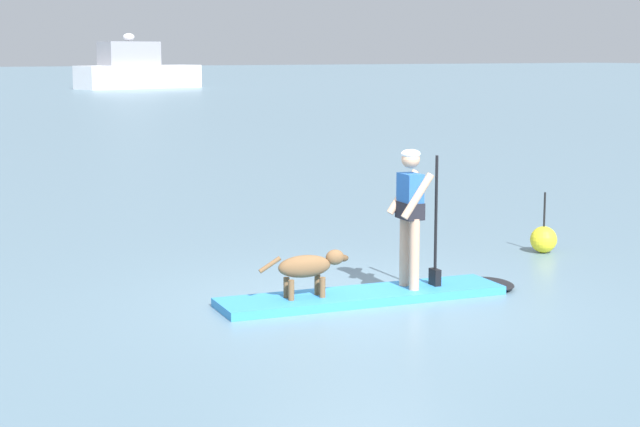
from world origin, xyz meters
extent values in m
plane|color=slate|center=(0.00, 0.00, 0.00)|extent=(400.00, 400.00, 0.00)
cube|color=#338CD8|center=(0.00, 0.00, 0.05)|extent=(3.53, 1.22, 0.10)
ellipsoid|color=black|center=(1.72, -0.23, 0.05)|extent=(0.65, 0.80, 0.10)
cylinder|color=tan|center=(0.63, 0.05, 0.53)|extent=(0.12, 0.12, 0.86)
cylinder|color=tan|center=(0.59, -0.21, 0.53)|extent=(0.12, 0.12, 0.86)
cube|color=black|center=(0.61, -0.08, 1.04)|extent=(0.27, 0.39, 0.20)
cube|color=#2659A5|center=(0.61, -0.08, 1.22)|extent=(0.24, 0.36, 0.52)
sphere|color=tan|center=(0.61, -0.08, 1.65)|extent=(0.22, 0.22, 0.22)
ellipsoid|color=white|center=(0.61, -0.08, 1.71)|extent=(0.23, 0.23, 0.11)
cylinder|color=tan|center=(0.64, 0.11, 1.23)|extent=(0.43, 0.14, 0.54)
cylinder|color=tan|center=(0.59, -0.27, 1.23)|extent=(0.43, 0.14, 0.54)
cylinder|color=black|center=(0.96, -0.13, 0.89)|extent=(0.04, 0.04, 1.58)
cube|color=black|center=(0.96, -0.13, 0.20)|extent=(0.10, 0.19, 0.20)
ellipsoid|color=brown|center=(-0.72, 0.10, 0.46)|extent=(0.66, 0.30, 0.26)
ellipsoid|color=brown|center=(-0.35, 0.05, 0.54)|extent=(0.24, 0.19, 0.18)
ellipsoid|color=#503923|center=(-0.24, 0.03, 0.52)|extent=(0.13, 0.10, 0.08)
cylinder|color=brown|center=(-1.14, 0.15, 0.51)|extent=(0.27, 0.08, 0.18)
cylinder|color=brown|center=(-0.52, 0.15, 0.22)|extent=(0.07, 0.07, 0.23)
cylinder|color=brown|center=(-0.54, -0.01, 0.22)|extent=(0.07, 0.07, 0.23)
cylinder|color=brown|center=(-0.90, 0.20, 0.22)|extent=(0.07, 0.07, 0.23)
cylinder|color=brown|center=(-0.92, 0.05, 0.22)|extent=(0.07, 0.07, 0.23)
cube|color=white|center=(22.93, 70.46, 0.91)|extent=(10.77, 5.23, 1.82)
cube|color=gray|center=(22.15, 70.46, 2.76)|extent=(5.05, 3.18, 1.88)
ellipsoid|color=white|center=(22.15, 70.46, 4.06)|extent=(0.90, 0.90, 0.60)
sphere|color=yellow|center=(3.86, 1.19, 0.19)|extent=(0.39, 0.39, 0.39)
cylinder|color=black|center=(3.86, 1.19, 0.64)|extent=(0.03, 0.03, 0.50)
camera|label=1|loc=(-6.38, -10.17, 2.89)|focal=58.66mm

